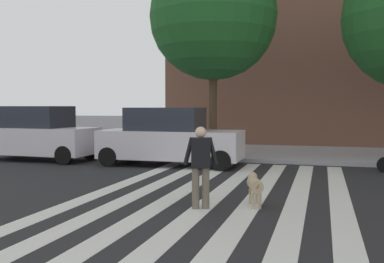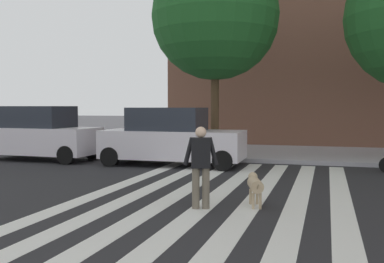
# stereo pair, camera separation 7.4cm
# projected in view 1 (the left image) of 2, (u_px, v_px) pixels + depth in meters

# --- Properties ---
(ground_plane) EXTENTS (160.00, 160.00, 0.00)m
(ground_plane) POSITION_uv_depth(u_px,v_px,m) (238.00, 211.00, 8.67)
(ground_plane) COLOR #232326
(sidewalk_far) EXTENTS (80.00, 6.00, 0.15)m
(sidewalk_far) POSITION_uv_depth(u_px,v_px,m) (284.00, 153.00, 18.66)
(sidewalk_far) COLOR #A39FA8
(sidewalk_far) RESTS_ON ground_plane
(crosswalk_stripes) EXTENTS (5.85, 14.27, 0.01)m
(crosswalk_stripes) POSITION_uv_depth(u_px,v_px,m) (201.00, 208.00, 8.88)
(crosswalk_stripes) COLOR silver
(crosswalk_stripes) RESTS_ON ground_plane
(parked_car_near_curb) EXTENTS (4.32, 2.05, 2.05)m
(parked_car_near_curb) POSITION_uv_depth(u_px,v_px,m) (39.00, 134.00, 16.88)
(parked_car_near_curb) COLOR silver
(parked_car_near_curb) RESTS_ON ground_plane
(parked_car_behind_first) EXTENTS (4.90, 2.05, 2.00)m
(parked_car_behind_first) POSITION_uv_depth(u_px,v_px,m) (170.00, 138.00, 15.39)
(parked_car_behind_first) COLOR silver
(parked_car_behind_first) RESTS_ON ground_plane
(street_tree_nearest) EXTENTS (4.89, 4.89, 7.79)m
(street_tree_nearest) POSITION_uv_depth(u_px,v_px,m) (213.00, 16.00, 17.01)
(street_tree_nearest) COLOR #4C3823
(street_tree_nearest) RESTS_ON sidewalk_far
(pedestrian_dog_walker) EXTENTS (0.70, 0.34, 1.64)m
(pedestrian_dog_walker) POSITION_uv_depth(u_px,v_px,m) (201.00, 163.00, 8.82)
(pedestrian_dog_walker) COLOR #6B6051
(pedestrian_dog_walker) RESTS_ON ground_plane
(dog_on_leash) EXTENTS (0.45, 1.02, 0.65)m
(dog_on_leash) POSITION_uv_depth(u_px,v_px,m) (255.00, 184.00, 9.09)
(dog_on_leash) COLOR tan
(dog_on_leash) RESTS_ON ground_plane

